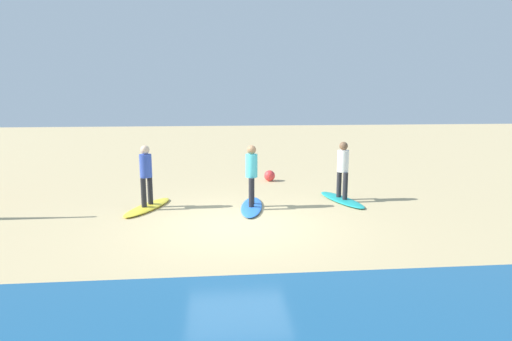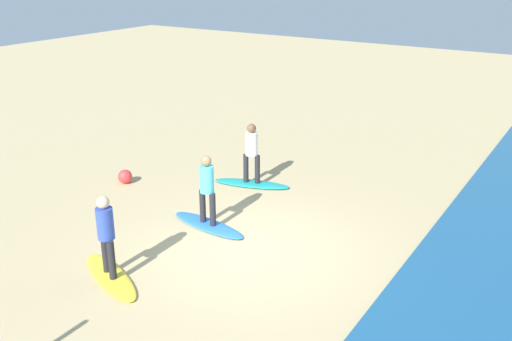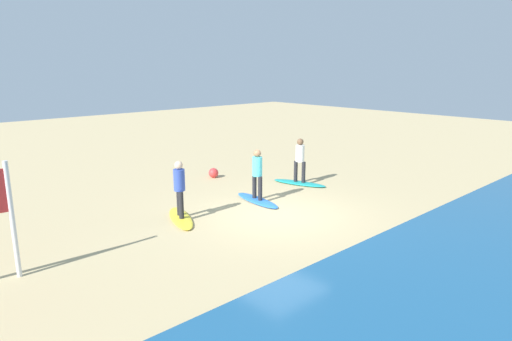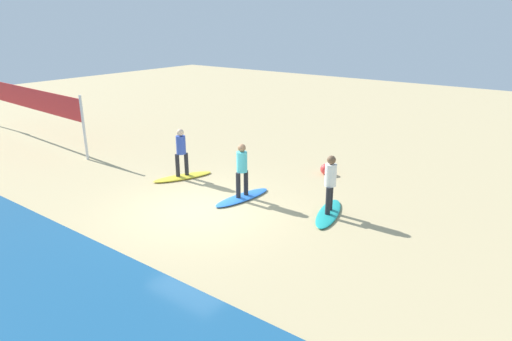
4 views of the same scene
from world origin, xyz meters
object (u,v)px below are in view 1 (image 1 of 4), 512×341
object	(u,v)px
surfer_teal	(343,166)
surfer_yellow	(146,171)
surfboard_teal	(342,200)
surfer_blue	(252,171)
surfboard_blue	(252,207)
beach_ball	(270,176)
surfboard_yellow	(148,207)

from	to	relation	value
surfer_teal	surfer_yellow	size ratio (longest dim) A/B	1.00
surfer_teal	surfer_yellow	distance (m)	5.48
surfer_teal	surfboard_teal	bearing A→B (deg)	90.00
surfboard_teal	surfer_blue	bearing A→B (deg)	-95.27
surfboard_blue	beach_ball	bearing A→B (deg)	173.00
surfboard_yellow	surfer_blue	bearing A→B (deg)	108.41
surfboard_yellow	surfer_yellow	world-z (taller)	surfer_yellow
surfboard_teal	surfer_yellow	distance (m)	5.57
surfboard_teal	surfer_teal	world-z (taller)	surfer_teal
surfboard_teal	surfboard_blue	size ratio (longest dim) A/B	1.00
surfer_blue	surfer_yellow	xyz separation A→B (m)	(2.81, -0.23, 0.00)
surfer_teal	beach_ball	world-z (taller)	surfer_teal
surfboard_blue	surfboard_teal	bearing A→B (deg)	109.12
surfboard_blue	beach_ball	world-z (taller)	beach_ball
surfboard_blue	surfer_yellow	world-z (taller)	surfer_yellow
surfboard_yellow	surfer_yellow	distance (m)	0.99
surfboard_teal	surfboard_yellow	size ratio (longest dim) A/B	1.00
surfboard_teal	beach_ball	xyz separation A→B (m)	(1.73, -3.00, 0.15)
surfboard_blue	surfer_blue	size ratio (longest dim) A/B	1.28
beach_ball	surfboard_yellow	bearing A→B (deg)	41.39
surfer_yellow	beach_ball	distance (m)	5.06
surfer_teal	surfboard_blue	bearing A→B (deg)	11.37
surfer_yellow	surfboard_yellow	bearing A→B (deg)	0.00
surfer_blue	surfboard_teal	bearing A→B (deg)	-168.63
surfboard_blue	surfer_blue	world-z (taller)	surfer_blue
surfboard_teal	beach_ball	bearing A→B (deg)	-166.58
surfboard_blue	surfer_blue	xyz separation A→B (m)	(0.00, 0.00, 0.99)
surfer_teal	surfboard_yellow	bearing A→B (deg)	3.17
surfer_teal	surfboard_blue	distance (m)	2.89
surfboard_teal	surfer_blue	world-z (taller)	surfer_blue
surfboard_teal	surfboard_blue	distance (m)	2.72
surfboard_blue	surfer_yellow	distance (m)	2.99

